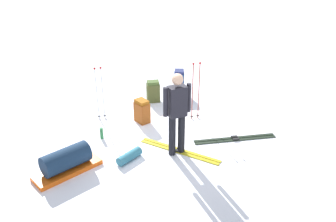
% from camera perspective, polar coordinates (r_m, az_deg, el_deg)
% --- Properties ---
extents(ground_plane, '(80.00, 80.00, 0.00)m').
position_cam_1_polar(ground_plane, '(7.55, 0.00, -4.76)').
color(ground_plane, white).
extents(skier_standing, '(0.53, 0.34, 1.70)m').
position_cam_1_polar(skier_standing, '(6.66, 1.48, 0.07)').
color(skier_standing, black).
rests_on(skier_standing, ground_plane).
extents(ski_pair_near, '(1.80, 0.45, 0.05)m').
position_cam_1_polar(ski_pair_near, '(7.71, 10.84, -4.46)').
color(ski_pair_near, black).
rests_on(ski_pair_near, ground_plane).
extents(ski_pair_far, '(1.61, 1.04, 0.05)m').
position_cam_1_polar(ski_pair_far, '(7.18, 1.88, -6.47)').
color(ski_pair_far, gold).
rests_on(ski_pair_far, ground_plane).
extents(backpack_large_dark, '(0.40, 0.42, 0.56)m').
position_cam_1_polar(backpack_large_dark, '(8.17, -4.25, -0.04)').
color(backpack_large_dark, '#964818').
rests_on(backpack_large_dark, ground_plane).
extents(backpack_bright, '(0.37, 0.30, 0.57)m').
position_cam_1_polar(backpack_bright, '(9.19, -2.43, 3.17)').
color(backpack_bright, '#434922').
rests_on(backpack_bright, ground_plane).
extents(backpack_small_spare, '(0.28, 0.32, 0.69)m').
position_cam_1_polar(backpack_small_spare, '(9.63, 1.81, 4.67)').
color(backpack_small_spare, navy).
rests_on(backpack_small_spare, ground_plane).
extents(ski_poles_planted_near, '(0.20, 0.11, 1.29)m').
position_cam_1_polar(ski_poles_planted_near, '(8.28, -11.06, 3.26)').
color(ski_poles_planted_near, '#B1B7C5').
rests_on(ski_poles_planted_near, ground_plane).
extents(ski_poles_planted_far, '(0.22, 0.12, 1.40)m').
position_cam_1_polar(ski_poles_planted_far, '(8.13, 4.54, 3.68)').
color(ski_poles_planted_far, maroon).
rests_on(ski_poles_planted_far, ground_plane).
extents(gear_sled, '(1.23, 1.17, 0.49)m').
position_cam_1_polar(gear_sled, '(6.74, -16.19, -7.93)').
color(gear_sled, '#EA5911').
rests_on(gear_sled, ground_plane).
extents(sleeping_mat_rolled, '(0.49, 0.54, 0.18)m').
position_cam_1_polar(sleeping_mat_rolled, '(6.91, -6.30, -7.32)').
color(sleeping_mat_rolled, teal).
rests_on(sleeping_mat_rolled, ground_plane).
extents(thermos_bottle, '(0.07, 0.07, 0.26)m').
position_cam_1_polar(thermos_bottle, '(7.68, -10.75, -3.56)').
color(thermos_bottle, '#246D38').
rests_on(thermos_bottle, ground_plane).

